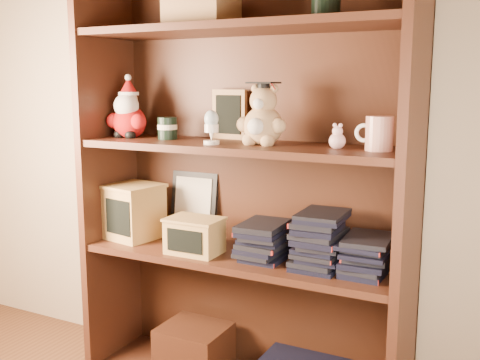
# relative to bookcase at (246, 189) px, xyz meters

# --- Properties ---
(bookcase) EXTENTS (1.20, 0.35, 1.60)m
(bookcase) POSITION_rel_bookcase_xyz_m (0.00, 0.00, 0.00)
(bookcase) COLOR #422012
(bookcase) RESTS_ON ground
(shelf_lower) EXTENTS (1.14, 0.33, 0.02)m
(shelf_lower) POSITION_rel_bookcase_xyz_m (0.00, -0.05, -0.24)
(shelf_lower) COLOR #422012
(shelf_lower) RESTS_ON ground
(shelf_upper) EXTENTS (1.14, 0.33, 0.02)m
(shelf_upper) POSITION_rel_bookcase_xyz_m (0.00, -0.05, 0.16)
(shelf_upper) COLOR #422012
(shelf_upper) RESTS_ON ground
(santa_plush) EXTENTS (0.18, 0.13, 0.25)m
(santa_plush) POSITION_rel_bookcase_xyz_m (-0.48, -0.06, 0.26)
(santa_plush) COLOR #A50F0F
(santa_plush) RESTS_ON shelf_upper
(teachers_tin) EXTENTS (0.07, 0.07, 0.08)m
(teachers_tin) POSITION_rel_bookcase_xyz_m (-0.30, -0.05, 0.21)
(teachers_tin) COLOR black
(teachers_tin) RESTS_ON shelf_upper
(chalkboard_plaque) EXTENTS (0.14, 0.08, 0.18)m
(chalkboard_plaque) POSITION_rel_bookcase_xyz_m (-0.10, 0.06, 0.26)
(chalkboard_plaque) COLOR #9E7547
(chalkboard_plaque) RESTS_ON shelf_upper
(egg_cup) EXTENTS (0.06, 0.06, 0.12)m
(egg_cup) POSITION_rel_bookcase_xyz_m (-0.07, -0.13, 0.23)
(egg_cup) COLOR white
(egg_cup) RESTS_ON shelf_upper
(grad_teddy_bear) EXTENTS (0.18, 0.15, 0.22)m
(grad_teddy_bear) POSITION_rel_bookcase_xyz_m (0.09, -0.06, 0.25)
(grad_teddy_bear) COLOR tan
(grad_teddy_bear) RESTS_ON shelf_upper
(pink_figurine) EXTENTS (0.05, 0.05, 0.08)m
(pink_figurine) POSITION_rel_bookcase_xyz_m (0.35, -0.05, 0.20)
(pink_figurine) COLOR beige
(pink_figurine) RESTS_ON shelf_upper
(teacher_mug) EXTENTS (0.12, 0.09, 0.11)m
(teacher_mug) POSITION_rel_bookcase_xyz_m (0.48, -0.05, 0.22)
(teacher_mug) COLOR silver
(teacher_mug) RESTS_ON shelf_upper
(certificate_frame) EXTENTS (0.21, 0.05, 0.26)m
(certificate_frame) POSITION_rel_bookcase_xyz_m (-0.28, 0.09, -0.10)
(certificate_frame) COLOR black
(certificate_frame) RESTS_ON shelf_lower
(treats_box) EXTENTS (0.23, 0.23, 0.21)m
(treats_box) POSITION_rel_bookcase_xyz_m (-0.47, -0.05, -0.12)
(treats_box) COLOR tan
(treats_box) RESTS_ON shelf_lower
(pencils_box) EXTENTS (0.20, 0.14, 0.13)m
(pencils_box) POSITION_rel_bookcase_xyz_m (-0.15, -0.12, -0.16)
(pencils_box) COLOR tan
(pencils_box) RESTS_ON shelf_lower
(book_stack_left) EXTENTS (0.14, 0.20, 0.13)m
(book_stack_left) POSITION_rel_bookcase_xyz_m (0.10, -0.05, -0.16)
(book_stack_left) COLOR black
(book_stack_left) RESTS_ON shelf_lower
(book_stack_mid) EXTENTS (0.14, 0.20, 0.19)m
(book_stack_mid) POSITION_rel_bookcase_xyz_m (0.31, -0.05, -0.13)
(book_stack_mid) COLOR black
(book_stack_mid) RESTS_ON shelf_lower
(book_stack_right) EXTENTS (0.14, 0.20, 0.13)m
(book_stack_right) POSITION_rel_bookcase_xyz_m (0.46, -0.05, -0.16)
(book_stack_right) COLOR black
(book_stack_right) RESTS_ON shelf_lower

